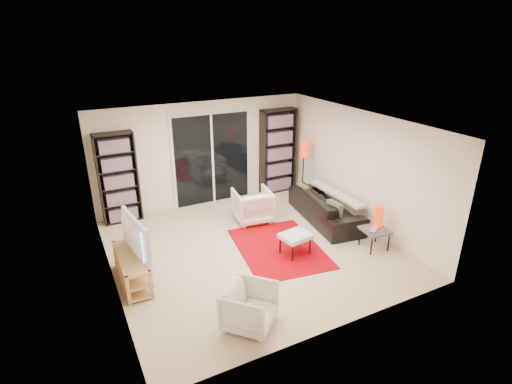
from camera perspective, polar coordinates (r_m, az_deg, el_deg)
floor at (r=7.68m, az=-0.65°, el=-8.01°), size 5.00×5.00×0.00m
wall_back at (r=9.33m, az=-7.56°, el=5.44°), size 5.00×0.02×2.40m
wall_front at (r=5.26m, az=11.66°, el=-8.79°), size 5.00×0.02×2.40m
wall_left at (r=6.53m, az=-20.77°, el=-3.42°), size 0.02×5.00×2.40m
wall_right at (r=8.49m, az=14.63°, el=3.18°), size 0.02×5.00×2.40m
ceiling at (r=6.79m, az=-0.74°, el=9.76°), size 5.00×5.00×0.02m
sliding_door at (r=9.41m, az=-6.29°, el=4.68°), size 1.92×0.08×2.16m
bookshelf_left at (r=8.83m, az=-19.08°, el=1.84°), size 0.80×0.30×1.95m
bookshelf_right at (r=9.99m, az=3.15°, el=5.84°), size 0.90×0.30×2.10m
tv_stand at (r=6.92m, az=-17.29°, el=-10.29°), size 0.40×1.26×0.50m
tv at (r=6.65m, az=-17.66°, el=-6.20°), size 0.30×1.12×0.64m
rug at (r=7.68m, az=3.29°, el=-7.98°), size 1.77×2.22×0.01m
sofa at (r=8.77m, az=9.90°, el=-2.03°), size 1.12×2.22×0.62m
armchair_back at (r=8.58m, az=-0.50°, el=-1.93°), size 0.85×0.87×0.71m
armchair_front at (r=5.74m, az=-0.93°, el=-16.05°), size 0.95×0.96×0.62m
ottoman at (r=7.38m, az=5.65°, el=-6.41°), size 0.59×0.51×0.40m
side_table at (r=7.83m, az=16.63°, el=-5.42°), size 0.53×0.53×0.40m
laptop at (r=7.78m, az=16.84°, el=-5.18°), size 0.36×0.32×0.02m
table_lamp at (r=7.87m, az=17.11°, el=-3.36°), size 0.18×0.18×0.40m
floor_lamp at (r=9.51m, az=6.84°, el=5.33°), size 0.22×0.22×1.47m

